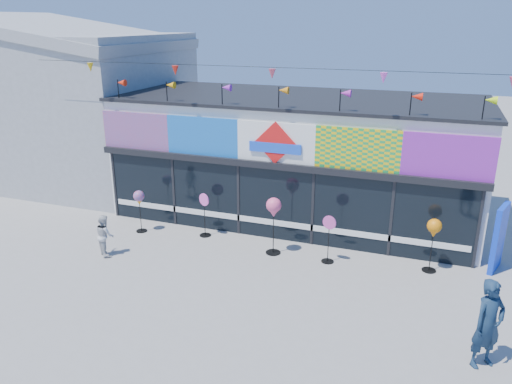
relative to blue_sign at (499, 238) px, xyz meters
The scene contains 11 objects.
ground 7.31m from the blue_sign, 151.06° to the right, with size 80.00×80.00×0.00m, color gray.
kite_shop 6.88m from the blue_sign, 159.02° to the left, with size 16.00×5.70×5.31m.
neighbour_building 16.87m from the blue_sign, 167.94° to the left, with size 8.18×7.20×6.87m.
blue_sign is the anchor object (origin of this frame).
spinner_0 10.65m from the blue_sign, behind, with size 0.35×0.35×1.40m.
spinner_1 8.52m from the blue_sign, behind, with size 0.39×0.36×1.42m.
spinner_2 6.18m from the blue_sign, 169.57° to the right, with size 0.44×0.44×1.73m.
spinner_3 4.57m from the blue_sign, 165.69° to the right, with size 0.39×0.36×1.41m.
spinner_4 1.85m from the blue_sign, 157.05° to the right, with size 0.39×0.39×1.53m.
adult_man 4.54m from the blue_sign, 97.31° to the right, with size 0.68×0.45×1.87m, color #152A42.
child 11.02m from the blue_sign, 164.97° to the right, with size 0.60×0.34×1.23m, color silver.
Camera 1 is at (4.33, -10.35, 6.52)m, focal length 35.00 mm.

